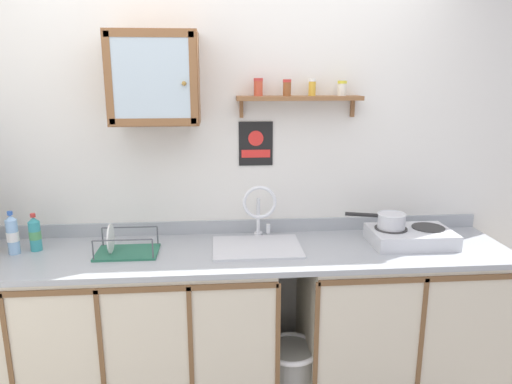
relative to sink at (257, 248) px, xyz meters
The scene contains 15 objects.
back_wall 0.48m from the sink, 117.12° to the left, with size 3.73×0.07×2.58m.
lower_cabinet_run 0.94m from the sink, behind, with size 1.79×0.62×0.93m.
lower_cabinet_run_right 0.97m from the sink, ahead, with size 1.15×0.62×0.93m.
countertop 0.15m from the sink, 164.22° to the right, with size 3.09×0.64×0.03m, color #9EA3A8.
backsplash 0.30m from the sink, 120.20° to the left, with size 3.09×0.02×0.08m, color #9EA3A8.
sink is the anchor object (origin of this frame).
hot_plate_stove 0.88m from the sink, ahead, with size 0.46×0.31×0.09m.
saucepan 0.77m from the sink, ahead, with size 0.33×0.16×0.09m.
bottle_water_blue_0 1.32m from the sink, behind, with size 0.06×0.06×0.24m.
bottle_detergent_teal_2 1.22m from the sink, behind, with size 0.06×0.06×0.21m.
dish_rack 0.73m from the sink, behind, with size 0.33×0.23×0.17m.
wall_cabinet 1.08m from the sink, 166.82° to the left, with size 0.47×0.30×0.48m.
spice_shelf 0.89m from the sink, 38.12° to the left, with size 0.71×0.14×0.22m.
warning_sign 0.61m from the sink, 87.19° to the left, with size 0.20×0.01×0.26m.
trash_bin 0.77m from the sink, 42.90° to the right, with size 0.33×0.33×0.42m.
Camera 1 is at (-0.07, -2.08, 1.89)m, focal length 33.11 mm.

